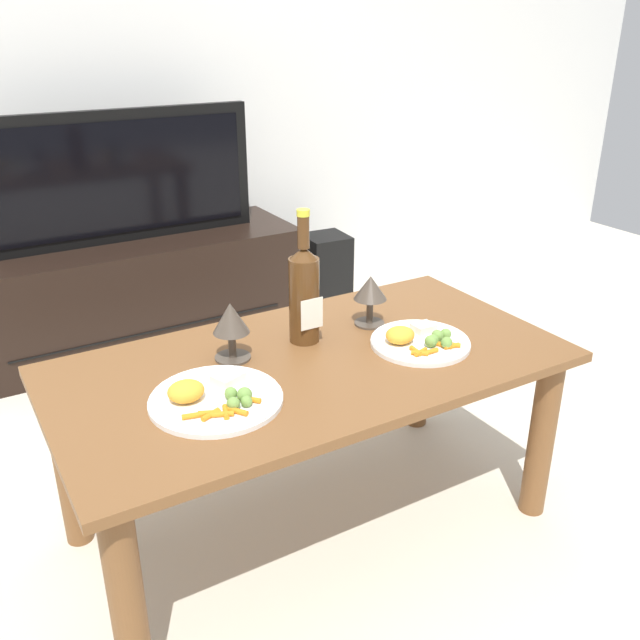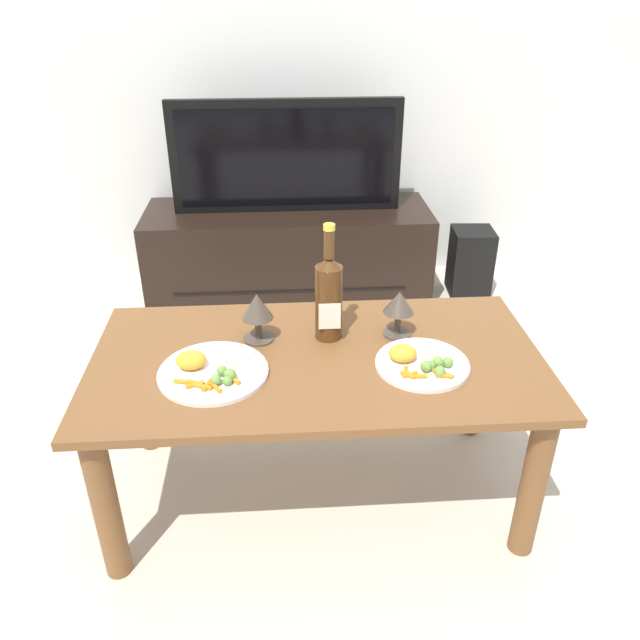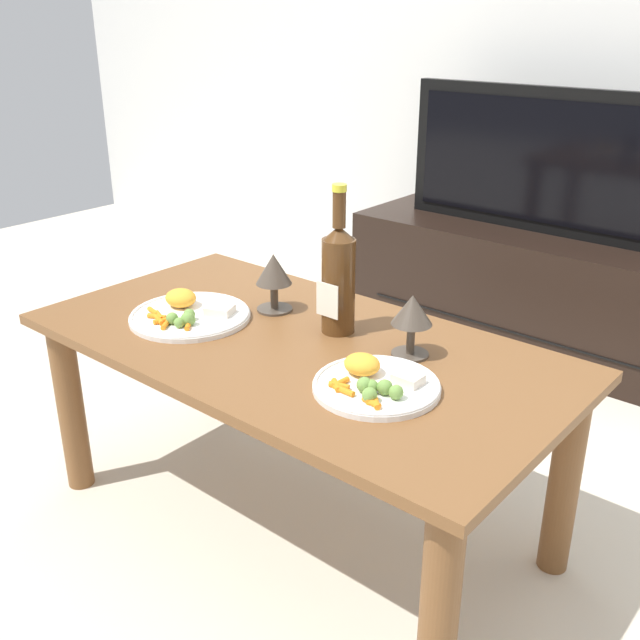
% 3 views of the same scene
% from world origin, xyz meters
% --- Properties ---
extents(ground_plane, '(6.40, 6.40, 0.00)m').
position_xyz_m(ground_plane, '(0.00, 0.00, 0.00)').
color(ground_plane, beige).
extents(back_wall, '(6.40, 0.10, 2.60)m').
position_xyz_m(back_wall, '(0.00, 1.75, 1.30)').
color(back_wall, silver).
rests_on(back_wall, ground_plane).
extents(dining_table, '(1.27, 0.66, 0.51)m').
position_xyz_m(dining_table, '(0.00, 0.00, 0.42)').
color(dining_table, brown).
rests_on(dining_table, ground_plane).
extents(tv_stand, '(1.38, 0.48, 0.45)m').
position_xyz_m(tv_stand, '(-0.05, 1.41, 0.23)').
color(tv_stand, black).
rests_on(tv_stand, ground_plane).
extents(tv_screen, '(1.07, 0.05, 0.52)m').
position_xyz_m(tv_screen, '(-0.05, 1.41, 0.71)').
color(tv_screen, black).
rests_on(tv_screen, tv_stand).
extents(floor_speaker, '(0.21, 0.21, 0.34)m').
position_xyz_m(floor_speaker, '(0.87, 1.38, 0.17)').
color(floor_speaker, black).
rests_on(floor_speaker, ground_plane).
extents(wine_bottle, '(0.08, 0.08, 0.35)m').
position_xyz_m(wine_bottle, '(0.04, 0.11, 0.65)').
color(wine_bottle, '#4C2D14').
rests_on(wine_bottle, dining_table).
extents(goblet_left, '(0.09, 0.09, 0.15)m').
position_xyz_m(goblet_left, '(-0.17, 0.11, 0.61)').
color(goblet_left, '#473D33').
rests_on(goblet_left, dining_table).
extents(goblet_right, '(0.09, 0.09, 0.14)m').
position_xyz_m(goblet_right, '(0.25, 0.11, 0.61)').
color(goblet_right, '#473D33').
rests_on(goblet_right, dining_table).
extents(dinner_plate_left, '(0.30, 0.30, 0.06)m').
position_xyz_m(dinner_plate_left, '(-0.29, -0.07, 0.52)').
color(dinner_plate_left, white).
rests_on(dinner_plate_left, dining_table).
extents(dinner_plate_right, '(0.26, 0.26, 0.05)m').
position_xyz_m(dinner_plate_right, '(0.28, -0.07, 0.52)').
color(dinner_plate_right, white).
rests_on(dinner_plate_right, dining_table).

